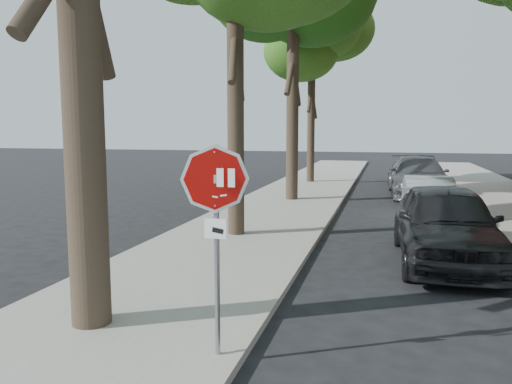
% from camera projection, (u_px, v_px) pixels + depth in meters
% --- Properties ---
extents(ground, '(120.00, 120.00, 0.00)m').
position_uv_depth(ground, '(273.00, 370.00, 6.06)').
color(ground, black).
rests_on(ground, ground).
extents(sidewalk_left, '(4.00, 55.00, 0.12)m').
position_uv_depth(sidewalk_left, '(279.00, 208.00, 18.20)').
color(sidewalk_left, gray).
rests_on(sidewalk_left, ground).
extents(curb_left, '(0.12, 55.00, 0.13)m').
position_uv_depth(curb_left, '(335.00, 210.00, 17.68)').
color(curb_left, '#9E9384').
rests_on(curb_left, ground).
extents(curb_right, '(0.12, 55.00, 0.13)m').
position_uv_depth(curb_right, '(468.00, 215.00, 16.57)').
color(curb_right, '#9E9384').
rests_on(curb_right, ground).
extents(stop_sign, '(0.76, 0.34, 2.61)m').
position_uv_depth(stop_sign, '(216.00, 210.00, 5.97)').
color(stop_sign, gray).
rests_on(stop_sign, sidewalk_left).
extents(tree_far, '(5.29, 4.91, 9.33)m').
position_uv_depth(tree_far, '(312.00, 46.00, 26.10)').
color(tree_far, black).
rests_on(tree_far, sidewalk_left).
extents(car_a, '(2.21, 5.12, 1.72)m').
position_uv_depth(car_a, '(446.00, 224.00, 10.88)').
color(car_a, black).
rests_on(car_a, ground).
extents(car_b, '(1.60, 4.28, 1.40)m').
position_uv_depth(car_b, '(429.00, 199.00, 15.86)').
color(car_b, '#A2A6AA').
rests_on(car_b, ground).
extents(car_c, '(2.67, 5.98, 1.70)m').
position_uv_depth(car_c, '(418.00, 177.00, 21.75)').
color(car_c, '#4D4D52').
rests_on(car_c, ground).
extents(car_d, '(2.48, 4.96, 1.35)m').
position_uv_depth(car_d, '(412.00, 170.00, 27.21)').
color(car_d, black).
rests_on(car_d, ground).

